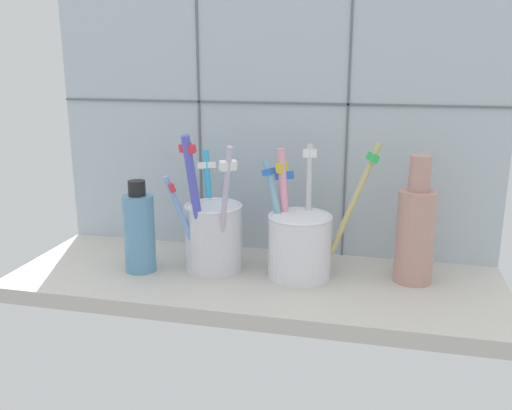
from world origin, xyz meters
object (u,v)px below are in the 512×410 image
at_px(toothbrush_cup_right, 300,241).
at_px(soap_bottle, 139,231).
at_px(ceramic_vase, 416,230).
at_px(toothbrush_cup_left, 212,232).

distance_m(toothbrush_cup_right, soap_bottle, 0.21).
bearing_deg(soap_bottle, ceramic_vase, 7.39).
xyz_separation_m(toothbrush_cup_left, ceramic_vase, (0.26, 0.02, 0.02)).
height_order(toothbrush_cup_left, toothbrush_cup_right, toothbrush_cup_left).
height_order(toothbrush_cup_right, soap_bottle, toothbrush_cup_right).
relative_size(toothbrush_cup_left, ceramic_vase, 1.15).
height_order(ceramic_vase, soap_bottle, ceramic_vase).
bearing_deg(soap_bottle, toothbrush_cup_left, 16.03).
height_order(toothbrush_cup_left, ceramic_vase, toothbrush_cup_left).
relative_size(toothbrush_cup_left, toothbrush_cup_right, 1.07).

